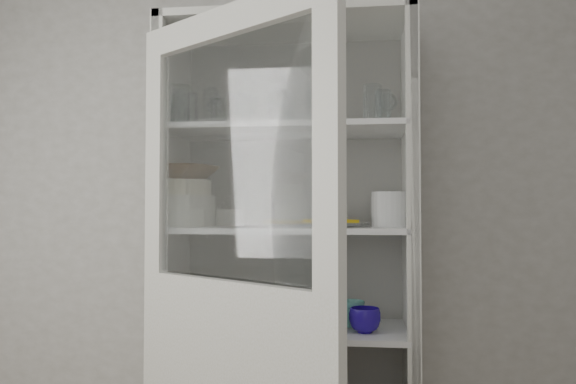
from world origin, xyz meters
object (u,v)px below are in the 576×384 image
Objects in this scene: cream_bowl at (186,188)px; mug_teal at (351,314)px; goblet_0 at (216,114)px; teal_jar at (311,312)px; goblet_1 at (251,112)px; plate_stack_back at (218,218)px; white_ramekin at (330,212)px; grey_bowl_stack at (390,209)px; cupboard_door at (230,352)px; yellow_trivet at (330,221)px; mug_blue at (365,320)px; terracotta_bowl at (186,173)px; measuring_cups at (204,323)px; glass_platter at (330,225)px; white_canister at (190,306)px; pantry_cabinet at (290,303)px; plate_stack_front at (186,211)px; mug_white at (334,322)px; goblet_3 at (388,110)px; goblet_2 at (319,108)px.

mug_teal is (0.66, 0.07, -0.51)m from cream_bowl.
teal_jar is (0.43, -0.11, -0.83)m from goblet_0.
goblet_1 is 0.78× the size of plate_stack_back.
white_ramekin is 0.24m from grey_bowl_stack.
mug_teal is 0.98× the size of teal_jar.
cupboard_door is at bearing -123.03° from white_ramekin.
mug_blue is (0.13, -0.07, -0.38)m from yellow_trivet.
grey_bowl_stack is at bearing -8.60° from plate_stack_back.
terracotta_bowl is at bearing -145.22° from goblet_1.
teal_jar is 0.43m from measuring_cups.
glass_platter is 2.28× the size of white_canister.
grey_bowl_stack is at bearing -7.24° from pantry_cabinet.
plate_stack_front is 2.69× the size of mug_white.
cupboard_door is at bearing -85.77° from goblet_1.
terracotta_bowl is at bearing -163.92° from pantry_cabinet.
teal_jar is (-0.08, 0.03, -0.37)m from yellow_trivet.
goblet_0 is 0.45m from plate_stack_back.
white_ramekin is (0.35, -0.12, -0.43)m from goblet_1.
goblet_3 is 0.72× the size of terracotta_bowl.
mug_white is at bearing -4.07° from measuring_cups.
goblet_2 reaches higher than yellow_trivet.
plate_stack_front reaches higher than mug_blue.
goblet_1 is 0.40m from terracotta_bowl.
white_ramekin reaches higher than measuring_cups.
white_canister is (-0.24, -0.11, -0.82)m from goblet_1.
cream_bowl is at bearing -172.52° from teal_jar.
goblet_0 is at bearing 169.85° from pantry_cabinet.
yellow_trivet is (0.58, 0.04, -0.20)m from terracotta_bowl.
plate_stack_back is at bearing 171.40° from grey_bowl_stack.
goblet_2 is at bearing 99.90° from cupboard_door.
measuring_cups is at bearing -18.14° from plate_stack_front.
grey_bowl_stack is (0.24, 0.03, 0.01)m from white_ramekin.
white_ramekin reaches higher than white_canister.
measuring_cups is (0.09, -0.03, -0.54)m from cream_bowl.
cupboard_door is 18.14× the size of mug_teal.
terracotta_bowl reaches higher than mug_teal.
white_canister is (-0.07, -0.12, -0.82)m from goblet_0.
cream_bowl is at bearing -176.07° from white_ramekin.
cream_bowl is at bearing -168.14° from goblet_3.
goblet_1 is 0.95m from mug_teal.
mug_teal is (0.59, -0.10, -0.84)m from goblet_0.
grey_bowl_stack reaches higher than plate_stack_front.
plate_stack_back is at bearing 164.56° from glass_platter.
terracotta_bowl is at bearing 167.96° from mug_white.
glass_platter is at bearing 93.18° from mug_white.
goblet_0 is at bearing 174.91° from plate_stack_back.
plate_stack_front is 0.65m from teal_jar.
grey_bowl_stack reaches higher than measuring_cups.
white_canister is (-0.58, 0.02, -0.35)m from yellow_trivet.
mug_blue is at bearing -2.74° from terracotta_bowl.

